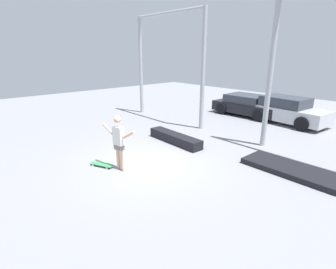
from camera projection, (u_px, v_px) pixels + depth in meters
name	position (u px, v px, depth m)	size (l,w,h in m)	color
ground_plane	(147.00, 163.00, 8.98)	(36.00, 36.00, 0.00)	gray
skateboarder	(119.00, 140.00, 8.28)	(1.45, 0.32, 1.77)	#DBAD89
skateboard	(102.00, 165.00, 8.72)	(0.84, 0.53, 0.08)	#338C4C
grind_box	(175.00, 138.00, 10.99)	(2.74, 0.55, 0.38)	black
manual_pad	(291.00, 169.00, 8.31)	(2.95, 1.19, 0.18)	black
canopy_support_left	(168.00, 57.00, 13.84)	(5.14, 0.20, 5.62)	#A5A8AD
parked_car_black	(247.00, 105.00, 15.70)	(3.99, 2.08, 1.21)	black
parked_car_silver	(286.00, 110.00, 13.94)	(4.23, 2.13, 1.39)	#B7BABF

